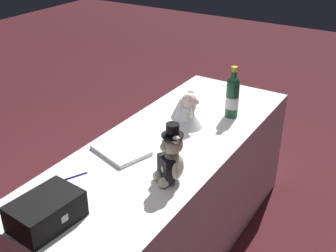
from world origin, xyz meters
The scene contains 8 objects.
ground_plane centered at (0.00, 0.00, 0.00)m, with size 12.00×12.00×0.00m, color #47191E.
reception_table centered at (0.00, 0.00, 0.39)m, with size 2.04×0.74×0.78m, color white.
teddy_bear_groom centered at (-0.32, -0.22, 0.90)m, with size 0.16×0.15×0.31m.
teddy_bear_bride centered at (0.22, 0.00, 0.88)m, with size 0.19×0.22×0.23m.
champagne_bottle centered at (0.50, -0.17, 0.92)m, with size 0.08×0.08×0.33m.
signing_pen centered at (-0.56, 0.21, 0.78)m, with size 0.13×0.07×0.01m.
gift_case_black centered at (-0.87, 0.06, 0.84)m, with size 0.31×0.22×0.13m.
guestbook centered at (-0.23, 0.16, 0.79)m, with size 0.22×0.29×0.02m, color white.
Camera 1 is at (-1.80, -1.12, 1.99)m, focal length 45.46 mm.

